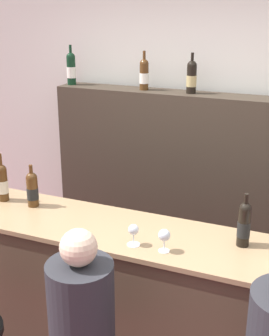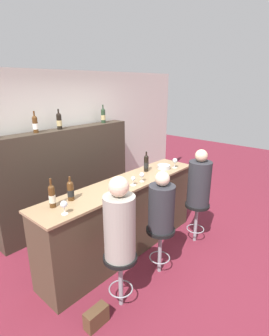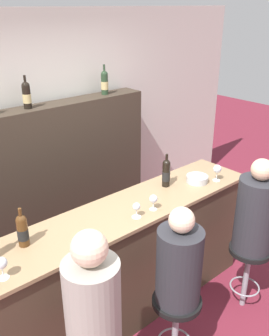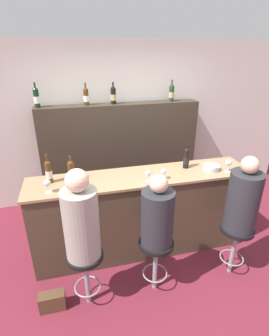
{
  "view_description": "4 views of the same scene",
  "coord_description": "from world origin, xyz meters",
  "px_view_note": "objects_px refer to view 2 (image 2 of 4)",
  "views": [
    {
      "loc": [
        0.94,
        -2.05,
        2.38
      ],
      "look_at": [
        -0.01,
        0.22,
        1.51
      ],
      "focal_mm": 50.0,
      "sensor_mm": 36.0,
      "label": 1
    },
    {
      "loc": [
        -2.43,
        -2.08,
        2.4
      ],
      "look_at": [
        0.21,
        0.25,
        1.25
      ],
      "focal_mm": 28.0,
      "sensor_mm": 36.0,
      "label": 2
    },
    {
      "loc": [
        -1.66,
        -1.79,
        2.63
      ],
      "look_at": [
        0.1,
        0.23,
        1.45
      ],
      "focal_mm": 40.0,
      "sensor_mm": 36.0,
      "label": 3
    },
    {
      "loc": [
        -0.78,
        -2.42,
        2.44
      ],
      "look_at": [
        -0.11,
        0.19,
        1.22
      ],
      "focal_mm": 28.0,
      "sensor_mm": 36.0,
      "label": 4
    }
  ],
  "objects_px": {
    "wine_bottle_counter_1": "(71,190)",
    "bar_stool_left": "(120,267)",
    "guest_seated_right": "(199,181)",
    "bar_stool_middle": "(160,238)",
    "bar_stool_right": "(197,212)",
    "wine_bottle_counter_2": "(146,163)",
    "guest_seated_middle": "(161,205)",
    "wine_bottle_counter_0": "(52,196)",
    "wine_bottle_backbar_2": "(59,121)",
    "wine_glass_2": "(142,175)",
    "metal_bowl": "(164,167)",
    "wine_bottle_backbar_3": "(103,116)",
    "wine_glass_3": "(175,161)",
    "wine_glass_0": "(64,205)",
    "wine_glass_1": "(133,179)",
    "handbag": "(96,317)",
    "guest_seated_left": "(120,223)",
    "wine_bottle_backbar_1": "(35,124)"
  },
  "relations": [
    {
      "from": "wine_bottle_backbar_2",
      "to": "metal_bowl",
      "type": "distance_m",
      "value": 1.82
    },
    {
      "from": "wine_bottle_counter_0",
      "to": "wine_bottle_backbar_3",
      "type": "relative_size",
      "value": 1.03
    },
    {
      "from": "wine_bottle_counter_1",
      "to": "bar_stool_left",
      "type": "height_order",
      "value": "wine_bottle_counter_1"
    },
    {
      "from": "bar_stool_right",
      "to": "guest_seated_right",
      "type": "distance_m",
      "value": 0.51
    },
    {
      "from": "metal_bowl",
      "to": "bar_stool_left",
      "type": "xyz_separation_m",
      "value": [
        -1.64,
        -0.62,
        -0.61
      ]
    },
    {
      "from": "guest_seated_middle",
      "to": "bar_stool_right",
      "type": "xyz_separation_m",
      "value": [
        0.95,
        0.0,
        -0.46
      ]
    },
    {
      "from": "wine_glass_3",
      "to": "bar_stool_left",
      "type": "relative_size",
      "value": 0.25
    },
    {
      "from": "guest_seated_right",
      "to": "wine_bottle_counter_0",
      "type": "bearing_deg",
      "value": 159.12
    },
    {
      "from": "guest_seated_left",
      "to": "handbag",
      "type": "bearing_deg",
      "value": 180.0
    },
    {
      "from": "guest_seated_left",
      "to": "guest_seated_middle",
      "type": "height_order",
      "value": "guest_seated_left"
    },
    {
      "from": "bar_stool_middle",
      "to": "bar_stool_right",
      "type": "bearing_deg",
      "value": 0.0
    },
    {
      "from": "bar_stool_middle",
      "to": "guest_seated_right",
      "type": "xyz_separation_m",
      "value": [
        0.95,
        0.0,
        0.51
      ]
    },
    {
      "from": "bar_stool_right",
      "to": "wine_bottle_counter_2",
      "type": "bearing_deg",
      "value": 113.28
    },
    {
      "from": "wine_bottle_backbar_3",
      "to": "bar_stool_middle",
      "type": "bearing_deg",
      "value": -113.83
    },
    {
      "from": "wine_glass_2",
      "to": "metal_bowl",
      "type": "bearing_deg",
      "value": 8.6
    },
    {
      "from": "wine_bottle_counter_0",
      "to": "guest_seated_middle",
      "type": "distance_m",
      "value": 1.29
    },
    {
      "from": "wine_glass_0",
      "to": "bar_stool_middle",
      "type": "bearing_deg",
      "value": -26.54
    },
    {
      "from": "wine_bottle_backbar_1",
      "to": "wine_glass_3",
      "type": "bearing_deg",
      "value": -43.62
    },
    {
      "from": "guest_seated_middle",
      "to": "bar_stool_right",
      "type": "bearing_deg",
      "value": 0.0
    },
    {
      "from": "wine_bottle_counter_2",
      "to": "wine_bottle_backbar_2",
      "type": "xyz_separation_m",
      "value": [
        -0.69,
        1.23,
        0.61
      ]
    },
    {
      "from": "bar_stool_left",
      "to": "handbag",
      "type": "bearing_deg",
      "value": 180.0
    },
    {
      "from": "metal_bowl",
      "to": "bar_stool_right",
      "type": "bearing_deg",
      "value": -86.22
    },
    {
      "from": "wine_bottle_backbar_2",
      "to": "wine_bottle_backbar_3",
      "type": "height_order",
      "value": "wine_bottle_backbar_3"
    },
    {
      "from": "wine_bottle_counter_0",
      "to": "wine_bottle_backbar_2",
      "type": "height_order",
      "value": "wine_bottle_backbar_2"
    },
    {
      "from": "bar_stool_left",
      "to": "guest_seated_left",
      "type": "distance_m",
      "value": 0.53
    },
    {
      "from": "bar_stool_left",
      "to": "bar_stool_middle",
      "type": "distance_m",
      "value": 0.73
    },
    {
      "from": "guest_seated_right",
      "to": "bar_stool_middle",
      "type": "bearing_deg",
      "value": 180.0
    },
    {
      "from": "wine_glass_1",
      "to": "wine_glass_2",
      "type": "xyz_separation_m",
      "value": [
        0.18,
        -0.0,
        0.01
      ]
    },
    {
      "from": "wine_glass_1",
      "to": "guest_seated_middle",
      "type": "xyz_separation_m",
      "value": [
        -0.06,
        -0.51,
        -0.2
      ]
    },
    {
      "from": "wine_bottle_counter_1",
      "to": "wine_bottle_backbar_1",
      "type": "height_order",
      "value": "wine_bottle_backbar_1"
    },
    {
      "from": "guest_seated_right",
      "to": "wine_bottle_backbar_3",
      "type": "bearing_deg",
      "value": 92.14
    },
    {
      "from": "wine_glass_2",
      "to": "bar_stool_right",
      "type": "distance_m",
      "value": 1.11
    },
    {
      "from": "wine_bottle_backbar_3",
      "to": "wine_glass_3",
      "type": "height_order",
      "value": "wine_bottle_backbar_3"
    },
    {
      "from": "bar_stool_left",
      "to": "bar_stool_right",
      "type": "relative_size",
      "value": 1.0
    },
    {
      "from": "wine_bottle_counter_0",
      "to": "handbag",
      "type": "xyz_separation_m",
      "value": [
        -0.08,
        -0.75,
        -1.12
      ]
    },
    {
      "from": "wine_bottle_counter_0",
      "to": "handbag",
      "type": "height_order",
      "value": "wine_bottle_counter_0"
    },
    {
      "from": "wine_glass_1",
      "to": "wine_bottle_counter_1",
      "type": "bearing_deg",
      "value": 164.16
    },
    {
      "from": "wine_glass_3",
      "to": "guest_seated_left",
      "type": "distance_m",
      "value": 1.88
    },
    {
      "from": "wine_bottle_counter_1",
      "to": "guest_seated_right",
      "type": "height_order",
      "value": "guest_seated_right"
    },
    {
      "from": "bar_stool_middle",
      "to": "guest_seated_middle",
      "type": "distance_m",
      "value": 0.46
    },
    {
      "from": "wine_bottle_backbar_3",
      "to": "guest_seated_middle",
      "type": "xyz_separation_m",
      "value": [
        -0.88,
        -1.98,
        -0.86
      ]
    },
    {
      "from": "wine_glass_0",
      "to": "wine_glass_1",
      "type": "relative_size",
      "value": 1.19
    },
    {
      "from": "wine_glass_2",
      "to": "metal_bowl",
      "type": "relative_size",
      "value": 0.65
    },
    {
      "from": "wine_glass_1",
      "to": "guest_seated_left",
      "type": "distance_m",
      "value": 0.95
    },
    {
      "from": "wine_bottle_counter_2",
      "to": "guest_seated_middle",
      "type": "distance_m",
      "value": 1.01
    },
    {
      "from": "wine_glass_0",
      "to": "bar_stool_middle",
      "type": "distance_m",
      "value": 1.34
    },
    {
      "from": "wine_glass_0",
      "to": "wine_bottle_backbar_3",
      "type": "bearing_deg",
      "value": 37.58
    },
    {
      "from": "wine_bottle_backbar_2",
      "to": "wine_glass_2",
      "type": "xyz_separation_m",
      "value": [
        0.3,
        -1.47,
        -0.65
      ]
    },
    {
      "from": "wine_bottle_backbar_1",
      "to": "guest_seated_middle",
      "type": "height_order",
      "value": "wine_bottle_backbar_1"
    },
    {
      "from": "bar_stool_right",
      "to": "guest_seated_middle",
      "type": "bearing_deg",
      "value": 180.0
    }
  ]
}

